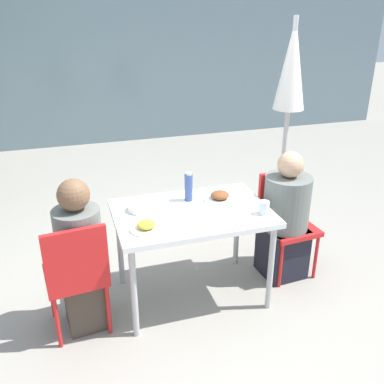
# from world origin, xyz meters

# --- Properties ---
(ground_plane) EXTENTS (24.00, 24.00, 0.00)m
(ground_plane) POSITION_xyz_m (0.00, 0.00, 0.00)
(ground_plane) COLOR gray
(building_facade) EXTENTS (10.00, 0.20, 3.00)m
(building_facade) POSITION_xyz_m (0.00, 4.43, 1.50)
(building_facade) COLOR slate
(building_facade) RESTS_ON ground
(dining_table) EXTENTS (1.13, 0.76, 0.74)m
(dining_table) POSITION_xyz_m (0.00, 0.00, 0.67)
(dining_table) COLOR white
(dining_table) RESTS_ON ground
(chair_left) EXTENTS (0.44, 0.44, 0.86)m
(chair_left) POSITION_xyz_m (-0.86, -0.17, 0.51)
(chair_left) COLOR red
(chair_left) RESTS_ON ground
(person_left) EXTENTS (0.31, 0.31, 1.12)m
(person_left) POSITION_xyz_m (-0.82, -0.09, 0.53)
(person_left) COLOR #473D33
(person_left) RESTS_ON ground
(chair_right) EXTENTS (0.43, 0.43, 0.86)m
(chair_right) POSITION_xyz_m (0.86, 0.15, 0.51)
(chair_right) COLOR red
(chair_right) RESTS_ON ground
(person_right) EXTENTS (0.37, 0.37, 1.09)m
(person_right) POSITION_xyz_m (0.82, 0.06, 0.51)
(person_right) COLOR black
(person_right) RESTS_ON ground
(closed_umbrella) EXTENTS (0.36, 0.36, 2.04)m
(closed_umbrella) POSITION_xyz_m (1.13, 0.73, 1.47)
(closed_umbrella) COLOR #333333
(closed_umbrella) RESTS_ON ground
(plate_0) EXTENTS (0.26, 0.26, 0.07)m
(plate_0) POSITION_xyz_m (0.26, 0.12, 0.77)
(plate_0) COLOR white
(plate_0) RESTS_ON dining_table
(plate_1) EXTENTS (0.23, 0.23, 0.06)m
(plate_1) POSITION_xyz_m (-0.37, -0.18, 0.77)
(plate_1) COLOR white
(plate_1) RESTS_ON dining_table
(bottle) EXTENTS (0.06, 0.06, 0.23)m
(bottle) POSITION_xyz_m (0.03, 0.18, 0.85)
(bottle) COLOR #334C8E
(bottle) RESTS_ON dining_table
(drinking_cup) EXTENTS (0.08, 0.08, 0.10)m
(drinking_cup) POSITION_xyz_m (0.48, -0.20, 0.79)
(drinking_cup) COLOR silver
(drinking_cup) RESTS_ON dining_table
(salad_bowl) EXTENTS (0.19, 0.19, 0.05)m
(salad_bowl) POSITION_xyz_m (-0.36, 0.12, 0.77)
(salad_bowl) COLOR white
(salad_bowl) RESTS_ON dining_table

